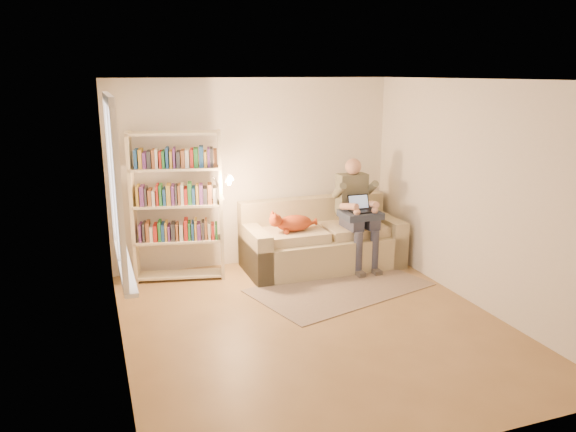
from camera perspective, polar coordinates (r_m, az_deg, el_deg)
name	(u,v)px	position (r m, az deg, el deg)	size (l,w,h in m)	color
floor	(314,324)	(6.25, 2.63, -10.88)	(4.50, 4.50, 0.00)	olive
ceiling	(317,79)	(5.66, 2.94, 13.69)	(4.00, 4.50, 0.02)	white
wall_left	(114,226)	(5.40, -17.25, -0.94)	(0.02, 4.50, 2.60)	silver
wall_right	(476,195)	(6.82, 18.52, 2.07)	(0.02, 4.50, 2.60)	silver
wall_back	(254,173)	(7.90, -3.47, 4.40)	(4.00, 0.02, 2.60)	silver
wall_front	(443,283)	(3.93, 15.45, -6.55)	(4.00, 0.02, 2.60)	silver
window	(118,212)	(5.58, -16.87, 0.37)	(0.12, 1.52, 1.69)	white
sofa	(321,243)	(7.92, 3.38, -2.75)	(2.18, 0.98, 0.93)	tan
person	(356,207)	(7.82, 6.93, 0.94)	(0.41, 0.66, 1.52)	#686A55
cat	(289,223)	(7.51, 0.11, -0.74)	(0.75, 0.26, 0.27)	#D35729
blanket	(361,215)	(7.73, 7.44, 0.15)	(0.52, 0.43, 0.09)	#273044
laptop	(361,207)	(7.71, 7.43, 0.92)	(0.31, 0.27, 0.27)	black
bookshelf	(177,199)	(7.37, -11.17, 1.70)	(1.28, 0.61, 1.96)	beige
rug	(340,288)	(7.24, 5.28, -7.25)	(2.17, 1.29, 0.01)	gray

